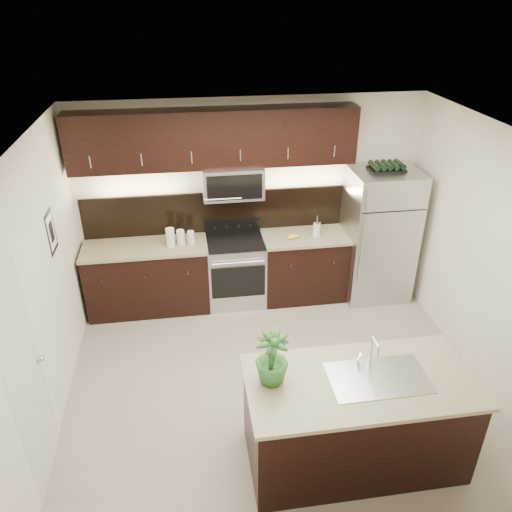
% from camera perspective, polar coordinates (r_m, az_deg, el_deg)
% --- Properties ---
extents(ground, '(4.50, 4.50, 0.00)m').
position_cam_1_polar(ground, '(5.72, 2.29, -14.11)').
color(ground, gray).
rests_on(ground, ground).
extents(room_walls, '(4.52, 4.02, 2.71)m').
position_cam_1_polar(room_walls, '(4.69, 1.44, 0.82)').
color(room_walls, silver).
rests_on(room_walls, ground).
extents(counter_run, '(3.51, 0.65, 0.94)m').
position_cam_1_polar(counter_run, '(6.75, -4.07, -1.80)').
color(counter_run, black).
rests_on(counter_run, ground).
extents(upper_fixtures, '(3.49, 0.40, 1.66)m').
position_cam_1_polar(upper_fixtures, '(6.22, -4.48, 12.29)').
color(upper_fixtures, black).
rests_on(upper_fixtures, counter_run).
extents(island, '(1.96, 0.96, 0.94)m').
position_cam_1_polar(island, '(4.76, 11.32, -17.85)').
color(island, black).
rests_on(island, ground).
extents(sink_faucet, '(0.84, 0.50, 0.28)m').
position_cam_1_polar(sink_faucet, '(4.48, 13.74, -13.15)').
color(sink_faucet, silver).
rests_on(sink_faucet, island).
extents(refrigerator, '(0.87, 0.79, 1.81)m').
position_cam_1_polar(refrigerator, '(6.95, 13.76, 2.42)').
color(refrigerator, '#B2B2B7').
rests_on(refrigerator, ground).
extents(wine_rack, '(0.45, 0.28, 0.10)m').
position_cam_1_polar(wine_rack, '(6.60, 14.72, 9.86)').
color(wine_rack, black).
rests_on(wine_rack, refrigerator).
extents(plant, '(0.33, 0.33, 0.49)m').
position_cam_1_polar(plant, '(4.18, 1.82, -11.55)').
color(plant, '#286227').
rests_on(plant, island).
extents(canisters, '(0.36, 0.13, 0.24)m').
position_cam_1_polar(canisters, '(6.43, -8.89, 2.12)').
color(canisters, silver).
rests_on(canisters, counter_run).
extents(french_press, '(0.10, 0.10, 0.28)m').
position_cam_1_polar(french_press, '(6.63, 6.95, 3.11)').
color(french_press, silver).
rests_on(french_press, counter_run).
extents(bananas, '(0.20, 0.18, 0.05)m').
position_cam_1_polar(bananas, '(6.56, 3.82, 2.18)').
color(bananas, gold).
rests_on(bananas, counter_run).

